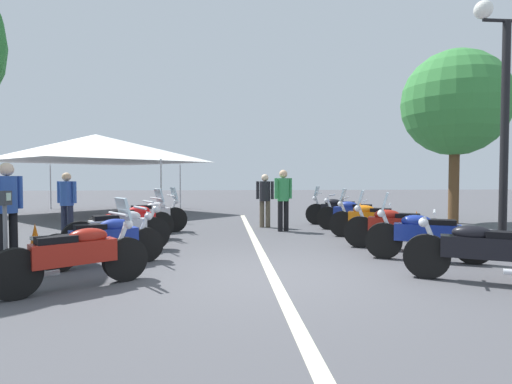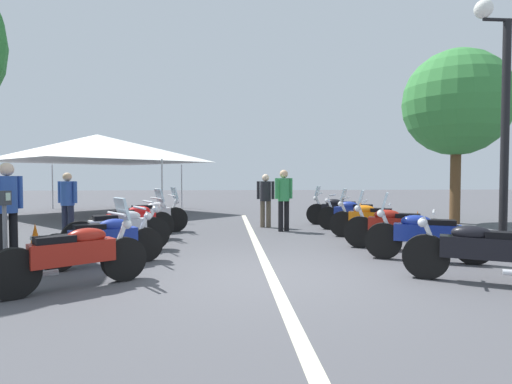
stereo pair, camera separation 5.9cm
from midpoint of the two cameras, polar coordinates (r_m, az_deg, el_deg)
ground_plane at (r=6.33m, az=2.35°, el=-11.60°), size 80.00×80.00×0.00m
lane_centre_stripe at (r=9.06m, az=0.32°, el=-7.39°), size 13.85×0.16×0.01m
motorcycle_left_row_0 at (r=6.01m, az=-23.71°, el=-7.99°), size 1.30×1.73×1.21m
motorcycle_left_row_1 at (r=7.32m, az=-20.17°, el=-6.30°), size 1.14×1.83×0.98m
motorcycle_left_row_2 at (r=8.46m, az=-18.43°, el=-5.00°), size 1.12×1.90×1.02m
motorcycle_left_row_3 at (r=9.84m, az=-16.69°, el=-3.96°), size 1.22×1.82×1.22m
motorcycle_left_row_4 at (r=11.18m, az=-14.30°, el=-3.20°), size 1.01×1.92×1.23m
motorcycle_right_row_0 at (r=6.58m, az=29.49°, el=-7.22°), size 1.18×1.99×1.01m
motorcycle_right_row_1 at (r=7.87m, az=22.77°, el=-5.54°), size 1.05×2.00×1.22m
motorcycle_right_row_2 at (r=8.90m, az=19.00°, el=-4.61°), size 1.06×1.98×1.22m
motorcycle_right_row_3 at (r=10.34m, az=15.87°, el=-3.69°), size 1.09×1.90×1.21m
motorcycle_right_row_4 at (r=11.62m, az=13.72°, el=-3.06°), size 1.21×1.91×1.01m
motorcycle_right_row_5 at (r=12.85m, az=11.63°, el=-2.51°), size 1.07×1.94×1.22m
street_lamp_twin_globe at (r=8.77m, az=31.77°, el=12.89°), size 0.32×1.22×4.63m
parking_meter at (r=7.31m, az=-31.55°, el=-2.92°), size 0.19×0.15×1.29m
traffic_cone_0 at (r=8.90m, az=-28.33°, el=-5.94°), size 0.36×0.36×0.61m
traffic_cone_2 at (r=11.51m, az=21.79°, el=-4.06°), size 0.36×0.36×0.61m
bystander_1 at (r=11.22m, az=4.05°, el=-0.47°), size 0.32×0.51×1.70m
bystander_2 at (r=12.08m, az=1.48°, el=-0.62°), size 0.32×0.52×1.58m
bystander_3 at (r=11.09m, az=-24.73°, el=-0.98°), size 0.32×0.51×1.61m
bystander_4 at (r=8.39m, az=-31.27°, el=-1.39°), size 0.44×0.36×1.75m
roadside_tree_0 at (r=14.78m, az=26.38°, el=11.07°), size 3.36×3.36×5.55m
event_tent at (r=17.55m, az=-21.23°, el=5.73°), size 6.68×6.68×3.20m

